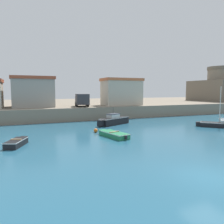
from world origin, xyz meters
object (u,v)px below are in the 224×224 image
harbor_shed_mid_row (33,92)px  dinghy_green_0 (114,134)px  fortress (220,89)px  truck_on_quay (82,100)px  mooring_buoy (96,131)px  dinghy_black_1 (17,142)px  sailboat_black_3 (222,124)px  harbor_shed_far_end (121,92)px  motorboat_black_4 (114,120)px

harbor_shed_mid_row → dinghy_green_0: bearing=-69.3°
fortress → truck_on_quay: 40.61m
mooring_buoy → dinghy_black_1: bearing=-159.0°
mooring_buoy → fortress: (41.85, 19.54, 5.26)m
dinghy_green_0 → harbor_shed_mid_row: (-7.13, 18.89, 4.45)m
dinghy_green_0 → sailboat_black_3: sailboat_black_3 is taller
sailboat_black_3 → mooring_buoy: bearing=169.6°
fortress → sailboat_black_3: bearing=-137.9°
harbor_shed_far_end → fortress: bearing=9.7°
dinghy_green_0 → sailboat_black_3: 15.81m
dinghy_green_0 → harbor_shed_far_end: bearing=62.7°
truck_on_quay → fortress: bearing=9.0°
dinghy_black_1 → harbor_shed_far_end: (18.35, 17.35, 4.42)m
motorboat_black_4 → harbor_shed_far_end: 11.58m
mooring_buoy → truck_on_quay: (1.80, 13.18, 3.13)m
dinghy_black_1 → sailboat_black_3: bearing=0.4°
motorboat_black_4 → harbor_shed_mid_row: (-10.45, 11.00, 4.12)m
truck_on_quay → harbor_shed_mid_row: bearing=161.8°
motorboat_black_4 → dinghy_green_0: bearing=-112.9°
harbor_shed_far_end → truck_on_quay: size_ratio=1.65×
fortress → harbor_shed_mid_row: size_ratio=1.79×
sailboat_black_3 → mooring_buoy: 17.08m
dinghy_black_1 → sailboat_black_3: (25.29, 0.18, 0.10)m
mooring_buoy → harbor_shed_mid_row: bearing=111.3°
motorboat_black_4 → harbor_shed_mid_row: harbor_shed_mid_row is taller
motorboat_black_4 → truck_on_quay: 9.17m
sailboat_black_3 → dinghy_black_1: bearing=-179.6°
harbor_shed_far_end → truck_on_quay: (-8.05, -0.91, -1.36)m
mooring_buoy → fortress: size_ratio=0.04×
sailboat_black_3 → truck_on_quay: size_ratio=1.21×
dinghy_green_0 → harbor_shed_mid_row: harbor_shed_mid_row is taller
harbor_shed_mid_row → sailboat_black_3: bearing=-39.5°
mooring_buoy → truck_on_quay: truck_on_quay is taller
dinghy_black_1 → harbor_shed_far_end: bearing=43.4°
mooring_buoy → harbor_shed_mid_row: (-6.15, 15.79, 4.51)m
motorboat_black_4 → harbor_shed_far_end: (5.55, 9.30, 4.11)m
sailboat_black_3 → harbor_shed_far_end: (-6.94, 17.18, 4.32)m
dinghy_green_0 → mooring_buoy: dinghy_green_0 is taller
dinghy_green_0 → sailboat_black_3: bearing=0.0°
sailboat_black_3 → harbor_shed_mid_row: size_ratio=0.79×
dinghy_black_1 → harbor_shed_far_end: size_ratio=0.44×
sailboat_black_3 → harbor_shed_far_end: 19.02m
harbor_shed_mid_row → mooring_buoy: bearing=-68.7°
dinghy_black_1 → truck_on_quay: size_ratio=0.73×
dinghy_green_0 → sailboat_black_3: (15.81, 0.01, 0.12)m
fortress → truck_on_quay: fortress is taller
harbor_shed_mid_row → truck_on_quay: (7.95, -2.61, -1.38)m
dinghy_green_0 → harbor_shed_far_end: (8.87, 17.19, 4.44)m
dinghy_black_1 → mooring_buoy: dinghy_black_1 is taller
sailboat_black_3 → motorboat_black_4: size_ratio=0.97×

